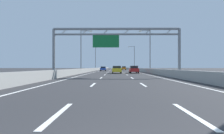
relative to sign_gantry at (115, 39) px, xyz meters
The scene contains 50 objects.
ground_plane 76.21m from the sign_gantry, 89.87° to the left, with size 260.00×260.00×0.00m, color #2D2D30.
lane_dash_left_0 21.08m from the sign_gantry, 94.54° to the right, with size 0.16×3.00×0.01m, color white.
lane_dash_left_1 12.54m from the sign_gantry, 98.08° to the right, with size 0.16×3.00×0.01m, color white.
lane_dash_left_2 5.67m from the sign_gantry, 123.60° to the right, with size 0.16×3.00×0.01m, color white.
lane_dash_left_3 8.31m from the sign_gantry, 103.93° to the left, with size 0.16×3.00×0.01m, color white.
lane_dash_left_4 16.37m from the sign_gantry, 95.97° to the left, with size 0.16×3.00×0.01m, color white.
lane_dash_left_5 25.08m from the sign_gantry, 93.79° to the left, with size 0.16×3.00×0.01m, color white.
lane_dash_left_6 33.94m from the sign_gantry, 92.77° to the left, with size 0.16×3.00×0.01m, color white.
lane_dash_left_7 42.86m from the sign_gantry, 92.19° to the left, with size 0.16×3.00×0.01m, color white.
lane_dash_left_8 51.81m from the sign_gantry, 91.81° to the left, with size 0.16×3.00×0.01m, color white.
lane_dash_left_9 60.77m from the sign_gantry, 91.54° to the left, with size 0.16×3.00×0.01m, color white.
lane_dash_left_10 69.74m from the sign_gantry, 91.34° to the left, with size 0.16×3.00×0.01m, color white.
lane_dash_left_11 78.72m from the sign_gantry, 91.19° to the left, with size 0.16×3.00×0.01m, color white.
lane_dash_left_12 87.70m from the sign_gantry, 91.06° to the left, with size 0.16×3.00×0.01m, color white.
lane_dash_left_13 96.69m from the sign_gantry, 90.96° to the left, with size 0.16×3.00×0.01m, color white.
lane_dash_left_14 105.68m from the sign_gantry, 90.88° to the left, with size 0.16×3.00×0.01m, color white.
lane_dash_left_15 114.67m from the sign_gantry, 90.81° to the left, with size 0.16×3.00×0.01m, color white.
lane_dash_left_16 123.66m from the sign_gantry, 90.75° to the left, with size 0.16×3.00×0.01m, color white.
lane_dash_left_17 132.65m from the sign_gantry, 90.70° to the left, with size 0.16×3.00×0.01m, color white.
lane_dash_right_0 21.10m from the sign_gantry, 84.48° to the right, with size 0.16×3.00×0.01m, color white.
lane_dash_right_1 12.59m from the sign_gantry, 80.21° to the right, with size 0.16×3.00×0.01m, color white.
lane_dash_right_2 5.78m from the sign_gantry, 51.08° to the right, with size 0.16×3.00×0.01m, color white.
lane_dash_right_3 8.39m from the sign_gantry, 73.23° to the left, with size 0.16×3.00×0.01m, color white.
lane_dash_right_4 16.41m from the sign_gantry, 82.76° to the left, with size 0.16×3.00×0.01m, color white.
lane_dash_right_5 25.11m from the sign_gantry, 85.40° to the left, with size 0.16×3.00×0.01m, color white.
lane_dash_right_6 33.96m from the sign_gantry, 86.63° to the left, with size 0.16×3.00×0.01m, color white.
lane_dash_right_7 42.87m from the sign_gantry, 87.34° to the left, with size 0.16×3.00×0.01m, color white.
lane_dash_right_8 51.82m from the sign_gantry, 87.81° to the left, with size 0.16×3.00×0.01m, color white.
lane_dash_right_9 60.78m from the sign_gantry, 88.13° to the left, with size 0.16×3.00×0.01m, color white.
lane_dash_right_10 69.75m from the sign_gantry, 88.37° to the left, with size 0.16×3.00×0.01m, color white.
lane_dash_right_11 78.73m from the sign_gantry, 88.56° to the left, with size 0.16×3.00×0.01m, color white.
lane_dash_right_12 87.71m from the sign_gantry, 88.71° to the left, with size 0.16×3.00×0.01m, color white.
lane_dash_right_13 96.70m from the sign_gantry, 88.83° to the left, with size 0.16×3.00×0.01m, color white.
lane_dash_right_14 105.68m from the sign_gantry, 88.93° to the left, with size 0.16×3.00×0.01m, color white.
lane_dash_right_15 114.67m from the sign_gantry, 89.01° to the left, with size 0.16×3.00×0.01m, color white.
lane_dash_right_16 123.66m from the sign_gantry, 89.08° to the left, with size 0.16×3.00×0.01m, color white.
lane_dash_right_17 132.66m from the sign_gantry, 89.15° to the left, with size 0.16×3.00×0.01m, color white.
edge_line_left 64.44m from the sign_gantry, 94.53° to the left, with size 0.16×176.00×0.01m, color white.
edge_line_right 64.47m from the sign_gantry, 85.16° to the left, with size 0.16×176.00×0.01m, color white.
barrier_left 86.43m from the sign_gantry, 94.47° to the left, with size 0.45×220.00×0.95m.
barrier_right 86.46m from the sign_gantry, 85.30° to the left, with size 0.45×220.00×0.95m.
sign_gantry is the anchor object (origin of this frame).
streetlamp_left_mid 20.23m from the sign_gantry, 111.13° to the left, with size 2.58×0.28×9.50m.
streetlamp_right_mid 20.36m from the sign_gantry, 67.95° to the left, with size 2.58×0.28×9.50m.
streetlamp_left_far 54.06m from the sign_gantry, 97.75° to the left, with size 2.58×0.28×9.50m.
streetlamp_right_far 54.11m from the sign_gantry, 81.88° to the left, with size 2.58×0.28×9.50m.
yellow_car 14.55m from the sign_gantry, 88.34° to the left, with size 1.80×4.17×1.48m.
blue_car 38.73m from the sign_gantry, 95.41° to the left, with size 1.75×4.14×1.41m.
red_car 16.39m from the sign_gantry, 75.73° to the left, with size 1.73×4.32×1.52m.
orange_car 58.38m from the sign_gantry, 86.17° to the left, with size 1.71×4.20×1.54m.
Camera 1 is at (-0.28, -1.94, 1.28)m, focal length 32.25 mm.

